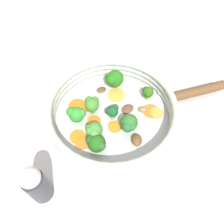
{
  "coord_description": "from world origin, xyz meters",
  "views": [
    {
      "loc": [
        -0.06,
        -0.31,
        0.47
      ],
      "look_at": [
        0.0,
        0.0,
        0.03
      ],
      "focal_mm": 35.0,
      "sensor_mm": 36.0,
      "label": 1
    }
  ],
  "objects_px": {
    "carrot_slice_6": "(88,107)",
    "carrot_slice_8": "(83,142)",
    "broccoli_floret_1": "(92,104)",
    "mushroom_piece_1": "(128,109)",
    "skillet": "(112,117)",
    "broccoli_floret_4": "(148,92)",
    "mushroom_piece_2": "(137,140)",
    "broccoli_floret_0": "(113,111)",
    "broccoli_floret_3": "(96,143)",
    "broccoli_floret_6": "(76,113)",
    "broccoli_floret_5": "(114,79)",
    "carrot_slice_3": "(77,106)",
    "broccoli_floret_2": "(129,124)",
    "salt_shaker": "(36,184)",
    "carrot_slice_2": "(151,111)",
    "mushroom_piece_0": "(143,110)",
    "carrot_slice_7": "(117,95)",
    "carrot_slice_1": "(77,137)",
    "carrot_slice_4": "(94,121)",
    "carrot_slice_5": "(116,126)",
    "carrot_slice_0": "(157,113)",
    "broccoli_floret_7": "(94,130)",
    "mushroom_piece_3": "(101,90)"
  },
  "relations": [
    {
      "from": "carrot_slice_8",
      "to": "mushroom_piece_0",
      "type": "height_order",
      "value": "mushroom_piece_0"
    },
    {
      "from": "broccoli_floret_4",
      "to": "mushroom_piece_1",
      "type": "bearing_deg",
      "value": -153.25
    },
    {
      "from": "broccoli_floret_4",
      "to": "mushroom_piece_0",
      "type": "relative_size",
      "value": 1.54
    },
    {
      "from": "carrot_slice_2",
      "to": "broccoli_floret_3",
      "type": "height_order",
      "value": "broccoli_floret_3"
    },
    {
      "from": "carrot_slice_2",
      "to": "carrot_slice_5",
      "type": "bearing_deg",
      "value": -163.59
    },
    {
      "from": "skillet",
      "to": "broccoli_floret_1",
      "type": "relative_size",
      "value": 6.28
    },
    {
      "from": "carrot_slice_1",
      "to": "mushroom_piece_2",
      "type": "bearing_deg",
      "value": -15.75
    },
    {
      "from": "broccoli_floret_0",
      "to": "broccoli_floret_3",
      "type": "relative_size",
      "value": 0.92
    },
    {
      "from": "mushroom_piece_0",
      "to": "mushroom_piece_3",
      "type": "bearing_deg",
      "value": 136.49
    },
    {
      "from": "broccoli_floret_2",
      "to": "salt_shaker",
      "type": "bearing_deg",
      "value": -152.65
    },
    {
      "from": "mushroom_piece_3",
      "to": "carrot_slice_8",
      "type": "bearing_deg",
      "value": -115.03
    },
    {
      "from": "broccoli_floret_4",
      "to": "broccoli_floret_3",
      "type": "bearing_deg",
      "value": -141.79
    },
    {
      "from": "broccoli_floret_0",
      "to": "broccoli_floret_5",
      "type": "bearing_deg",
      "value": 77.57
    },
    {
      "from": "skillet",
      "to": "broccoli_floret_6",
      "type": "relative_size",
      "value": 6.48
    },
    {
      "from": "carrot_slice_8",
      "to": "broccoli_floret_2",
      "type": "relative_size",
      "value": 0.8
    },
    {
      "from": "carrot_slice_8",
      "to": "carrot_slice_4",
      "type": "bearing_deg",
      "value": 55.36
    },
    {
      "from": "broccoli_floret_0",
      "to": "mushroom_piece_1",
      "type": "height_order",
      "value": "broccoli_floret_0"
    },
    {
      "from": "carrot_slice_6",
      "to": "mushroom_piece_0",
      "type": "xyz_separation_m",
      "value": [
        0.14,
        -0.04,
        0.0
      ]
    },
    {
      "from": "skillet",
      "to": "carrot_slice_6",
      "type": "height_order",
      "value": "carrot_slice_6"
    },
    {
      "from": "carrot_slice_6",
      "to": "broccoli_floret_6",
      "type": "relative_size",
      "value": 0.67
    },
    {
      "from": "broccoli_floret_4",
      "to": "broccoli_floret_0",
      "type": "bearing_deg",
      "value": -155.51
    },
    {
      "from": "mushroom_piece_1",
      "to": "broccoli_floret_6",
      "type": "bearing_deg",
      "value": -177.32
    },
    {
      "from": "broccoli_floret_0",
      "to": "mushroom_piece_2",
      "type": "xyz_separation_m",
      "value": [
        0.04,
        -0.08,
        -0.02
      ]
    },
    {
      "from": "carrot_slice_5",
      "to": "broccoli_floret_5",
      "type": "bearing_deg",
      "value": 81.61
    },
    {
      "from": "carrot_slice_7",
      "to": "salt_shaker",
      "type": "xyz_separation_m",
      "value": [
        -0.2,
        -0.22,
        0.04
      ]
    },
    {
      "from": "carrot_slice_3",
      "to": "broccoli_floret_4",
      "type": "height_order",
      "value": "broccoli_floret_4"
    },
    {
      "from": "carrot_slice_4",
      "to": "broccoli_floret_4",
      "type": "height_order",
      "value": "broccoli_floret_4"
    },
    {
      "from": "carrot_slice_1",
      "to": "carrot_slice_4",
      "type": "relative_size",
      "value": 1.09
    },
    {
      "from": "carrot_slice_3",
      "to": "broccoli_floret_6",
      "type": "height_order",
      "value": "broccoli_floret_6"
    },
    {
      "from": "broccoli_floret_0",
      "to": "broccoli_floret_5",
      "type": "relative_size",
      "value": 0.75
    },
    {
      "from": "carrot_slice_1",
      "to": "mushroom_piece_0",
      "type": "relative_size",
      "value": 1.55
    },
    {
      "from": "carrot_slice_3",
      "to": "broccoli_floret_2",
      "type": "distance_m",
      "value": 0.15
    },
    {
      "from": "carrot_slice_8",
      "to": "salt_shaker",
      "type": "xyz_separation_m",
      "value": [
        -0.09,
        -0.1,
        0.04
      ]
    },
    {
      "from": "broccoli_floret_0",
      "to": "mushroom_piece_2",
      "type": "bearing_deg",
      "value": -61.79
    },
    {
      "from": "broccoli_floret_2",
      "to": "salt_shaker",
      "type": "distance_m",
      "value": 0.23
    },
    {
      "from": "skillet",
      "to": "carrot_slice_8",
      "type": "relative_size",
      "value": 7.64
    },
    {
      "from": "carrot_slice_6",
      "to": "carrot_slice_8",
      "type": "height_order",
      "value": "carrot_slice_6"
    },
    {
      "from": "carrot_slice_0",
      "to": "broccoli_floret_5",
      "type": "relative_size",
      "value": 0.6
    },
    {
      "from": "broccoli_floret_2",
      "to": "broccoli_floret_7",
      "type": "distance_m",
      "value": 0.08
    },
    {
      "from": "broccoli_floret_0",
      "to": "salt_shaker",
      "type": "height_order",
      "value": "salt_shaker"
    },
    {
      "from": "broccoli_floret_4",
      "to": "mushroom_piece_2",
      "type": "relative_size",
      "value": 1.11
    },
    {
      "from": "carrot_slice_1",
      "to": "broccoli_floret_6",
      "type": "height_order",
      "value": "broccoli_floret_6"
    },
    {
      "from": "skillet",
      "to": "mushroom_piece_1",
      "type": "bearing_deg",
      "value": 12.29
    },
    {
      "from": "carrot_slice_1",
      "to": "mushroom_piece_0",
      "type": "distance_m",
      "value": 0.18
    },
    {
      "from": "carrot_slice_3",
      "to": "mushroom_piece_3",
      "type": "bearing_deg",
      "value": 29.31
    },
    {
      "from": "broccoli_floret_1",
      "to": "broccoli_floret_0",
      "type": "bearing_deg",
      "value": -33.03
    },
    {
      "from": "broccoli_floret_0",
      "to": "carrot_slice_1",
      "type": "bearing_deg",
      "value": -157.43
    },
    {
      "from": "carrot_slice_5",
      "to": "carrot_slice_3",
      "type": "bearing_deg",
      "value": 136.51
    },
    {
      "from": "broccoli_floret_1",
      "to": "mushroom_piece_1",
      "type": "xyz_separation_m",
      "value": [
        0.09,
        -0.01,
        -0.03
      ]
    },
    {
      "from": "broccoli_floret_3",
      "to": "broccoli_floret_1",
      "type": "bearing_deg",
      "value": 86.27
    }
  ]
}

